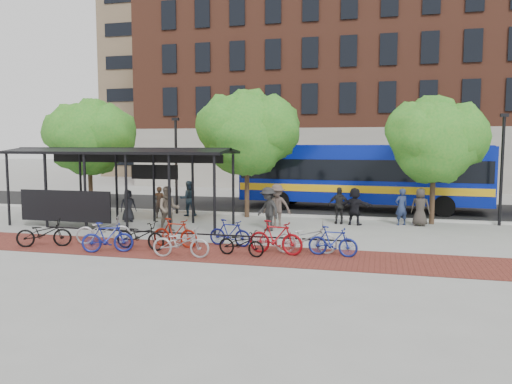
% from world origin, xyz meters
% --- Properties ---
extents(ground, '(160.00, 160.00, 0.00)m').
position_xyz_m(ground, '(0.00, 0.00, 0.00)').
color(ground, '#9E9E99').
rests_on(ground, ground).
extents(asphalt_street, '(160.00, 8.00, 0.01)m').
position_xyz_m(asphalt_street, '(0.00, 8.00, 0.01)').
color(asphalt_street, black).
rests_on(asphalt_street, ground).
extents(curb, '(160.00, 0.25, 0.12)m').
position_xyz_m(curb, '(0.00, 4.00, 0.06)').
color(curb, '#B7B7B2').
rests_on(curb, ground).
extents(brick_strip, '(24.00, 3.00, 0.01)m').
position_xyz_m(brick_strip, '(-2.00, -5.00, 0.00)').
color(brick_strip, maroon).
rests_on(brick_strip, ground).
extents(bike_rack_rail, '(12.00, 0.05, 0.95)m').
position_xyz_m(bike_rack_rail, '(-3.30, -4.10, 0.00)').
color(bike_rack_rail, black).
rests_on(bike_rack_rail, ground).
extents(building_brick, '(55.00, 14.00, 20.00)m').
position_xyz_m(building_brick, '(10.00, 26.00, 10.00)').
color(building_brick, brown).
rests_on(building_brick, ground).
extents(building_tower, '(22.00, 22.00, 30.00)m').
position_xyz_m(building_tower, '(-16.00, 40.00, 15.00)').
color(building_tower, '#7A664C').
rests_on(building_tower, ground).
extents(bus_shelter, '(10.60, 3.07, 3.60)m').
position_xyz_m(bus_shelter, '(-8.13, -0.48, 3.00)').
color(bus_shelter, black).
rests_on(bus_shelter, ground).
extents(tree_a, '(4.90, 4.00, 6.18)m').
position_xyz_m(tree_a, '(-11.91, 3.35, 4.24)').
color(tree_a, '#382619').
rests_on(tree_a, ground).
extents(tree_b, '(5.15, 4.20, 6.47)m').
position_xyz_m(tree_b, '(-2.90, 3.35, 4.46)').
color(tree_b, '#382619').
rests_on(tree_b, ground).
extents(tree_c, '(4.66, 3.80, 5.92)m').
position_xyz_m(tree_c, '(6.09, 3.35, 4.05)').
color(tree_c, '#382619').
rests_on(tree_c, ground).
extents(lamp_post_left, '(0.35, 0.20, 5.12)m').
position_xyz_m(lamp_post_left, '(-7.00, 3.60, 2.75)').
color(lamp_post_left, black).
rests_on(lamp_post_left, ground).
extents(lamp_post_right, '(0.35, 0.20, 5.12)m').
position_xyz_m(lamp_post_right, '(9.00, 3.60, 2.75)').
color(lamp_post_right, black).
rests_on(lamp_post_right, ground).
extents(bus, '(13.78, 3.84, 3.68)m').
position_xyz_m(bus, '(2.57, 7.55, 2.11)').
color(bus, '#081A9A').
rests_on(bus, ground).
extents(bike_0, '(2.07, 1.37, 1.03)m').
position_xyz_m(bike_0, '(-8.32, -5.62, 0.51)').
color(bike_0, black).
rests_on(bike_0, ground).
extents(bike_2, '(2.12, 1.48, 1.06)m').
position_xyz_m(bike_2, '(-6.50, -4.57, 0.53)').
color(bike_2, '#9C9C9E').
rests_on(bike_2, ground).
extents(bike_3, '(1.84, 1.09, 1.07)m').
position_xyz_m(bike_3, '(-5.55, -5.90, 0.53)').
color(bike_3, navy).
rests_on(bike_3, ground).
extents(bike_4, '(2.02, 0.88, 1.03)m').
position_xyz_m(bike_4, '(-4.67, -5.18, 0.51)').
color(bike_4, black).
rests_on(bike_4, ground).
extents(bike_5, '(1.82, 0.64, 1.07)m').
position_xyz_m(bike_5, '(-3.61, -4.53, 0.54)').
color(bike_5, maroon).
rests_on(bike_5, ground).
extents(bike_6, '(2.00, 0.86, 1.02)m').
position_xyz_m(bike_6, '(-2.78, -5.99, 0.51)').
color(bike_6, '#9A9A9C').
rests_on(bike_6, ground).
extents(bike_7, '(1.70, 0.70, 0.99)m').
position_xyz_m(bike_7, '(-1.74, -3.84, 0.50)').
color(bike_7, navy).
rests_on(bike_7, ground).
extents(bike_8, '(1.76, 0.89, 0.88)m').
position_xyz_m(bike_8, '(-0.89, -5.28, 0.44)').
color(bike_8, black).
rests_on(bike_8, ground).
extents(bike_9, '(2.01, 0.86, 1.17)m').
position_xyz_m(bike_9, '(0.18, -4.76, 0.59)').
color(bike_9, maroon).
rests_on(bike_9, ground).
extents(bike_10, '(2.22, 1.03, 1.12)m').
position_xyz_m(bike_10, '(1.18, -4.41, 0.56)').
color(bike_10, '#ABAAAD').
rests_on(bike_10, ground).
extents(bike_11, '(1.74, 0.70, 1.02)m').
position_xyz_m(bike_11, '(2.11, -4.59, 0.51)').
color(bike_11, navy).
rests_on(bike_11, ground).
extents(pedestrian_0, '(0.90, 0.87, 1.56)m').
position_xyz_m(pedestrian_0, '(-8.17, 0.44, 0.78)').
color(pedestrian_0, black).
rests_on(pedestrian_0, ground).
extents(pedestrian_1, '(0.65, 0.49, 1.61)m').
position_xyz_m(pedestrian_1, '(-7.24, 1.95, 0.80)').
color(pedestrian_1, '#37302C').
rests_on(pedestrian_1, ground).
extents(pedestrian_2, '(1.12, 1.07, 1.83)m').
position_xyz_m(pedestrian_2, '(-6.09, 2.99, 0.91)').
color(pedestrian_2, '#1F3449').
rests_on(pedestrian_2, ground).
extents(pedestrian_3, '(1.31, 0.80, 1.97)m').
position_xyz_m(pedestrian_3, '(-0.85, 0.50, 0.98)').
color(pedestrian_3, '#51433C').
rests_on(pedestrian_3, ground).
extents(pedestrian_4, '(1.03, 0.47, 1.73)m').
position_xyz_m(pedestrian_4, '(1.74, 2.34, 0.87)').
color(pedestrian_4, black).
rests_on(pedestrian_4, ground).
extents(pedestrian_5, '(1.69, 0.89, 1.75)m').
position_xyz_m(pedestrian_5, '(2.49, 2.14, 0.87)').
color(pedestrian_5, black).
rests_on(pedestrian_5, ground).
extents(pedestrian_6, '(0.95, 0.72, 1.75)m').
position_xyz_m(pedestrian_6, '(5.42, 2.61, 0.88)').
color(pedestrian_6, '#36302B').
rests_on(pedestrian_6, ground).
extents(pedestrian_7, '(0.74, 0.66, 1.71)m').
position_xyz_m(pedestrian_7, '(4.59, 2.58, 0.85)').
color(pedestrian_7, navy).
rests_on(pedestrian_7, ground).
extents(pedestrian_8, '(1.15, 1.04, 1.95)m').
position_xyz_m(pedestrian_8, '(-5.21, -1.50, 0.97)').
color(pedestrian_8, brown).
rests_on(pedestrian_8, ground).
extents(pedestrian_9, '(1.41, 1.30, 1.90)m').
position_xyz_m(pedestrian_9, '(-1.07, -0.38, 0.95)').
color(pedestrian_9, '#242424').
rests_on(pedestrian_9, ground).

